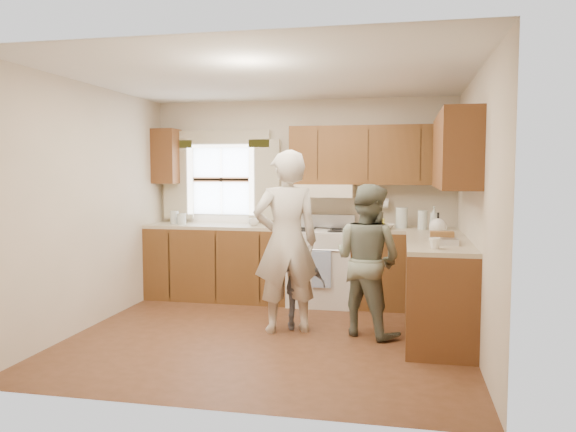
% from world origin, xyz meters
% --- Properties ---
extents(room, '(3.80, 3.80, 3.80)m').
position_xyz_m(room, '(0.00, 0.00, 1.25)').
color(room, '#4B2B17').
rests_on(room, ground).
extents(kitchen_fixtures, '(3.80, 2.25, 2.15)m').
position_xyz_m(kitchen_fixtures, '(0.61, 1.08, 0.84)').
color(kitchen_fixtures, '#40260D').
rests_on(kitchen_fixtures, ground).
extents(stove, '(0.76, 0.67, 1.07)m').
position_xyz_m(stove, '(0.30, 1.44, 0.47)').
color(stove, silver).
rests_on(stove, ground).
extents(woman_left, '(0.78, 0.66, 1.82)m').
position_xyz_m(woman_left, '(0.12, 0.19, 0.91)').
color(woman_left, beige).
rests_on(woman_left, ground).
extents(woman_right, '(0.91, 0.85, 1.49)m').
position_xyz_m(woman_right, '(0.93, 0.26, 0.74)').
color(woman_right, '#1F3720').
rests_on(woman_right, ground).
extents(child, '(0.57, 0.33, 0.91)m').
position_xyz_m(child, '(0.24, 0.29, 0.46)').
color(child, slate).
rests_on(child, ground).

